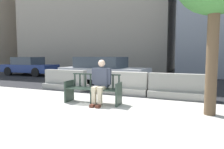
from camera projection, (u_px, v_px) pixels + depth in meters
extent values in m
plane|color=#B7B2A8|center=(89.00, 119.00, 4.53)|extent=(200.00, 200.00, 0.00)
cube|color=black|center=(157.00, 79.00, 12.53)|extent=(120.00, 12.00, 0.01)
cube|color=#28382D|center=(69.00, 91.00, 6.28)|extent=(0.08, 0.52, 0.66)
cube|color=#28382D|center=(119.00, 94.00, 5.74)|extent=(0.08, 0.52, 0.66)
cube|color=#28382D|center=(93.00, 96.00, 6.02)|extent=(0.06, 0.33, 0.45)
cube|color=#28382D|center=(89.00, 90.00, 5.78)|extent=(1.60, 0.16, 0.02)
cube|color=#28382D|center=(91.00, 89.00, 5.89)|extent=(1.60, 0.16, 0.02)
cube|color=#28382D|center=(93.00, 89.00, 6.00)|extent=(1.60, 0.16, 0.02)
cube|color=#28382D|center=(94.00, 88.00, 6.11)|extent=(1.60, 0.16, 0.02)
cube|color=#28382D|center=(96.00, 87.00, 6.22)|extent=(1.60, 0.16, 0.02)
cube|color=#28382D|center=(96.00, 74.00, 6.19)|extent=(1.60, 0.13, 0.04)
cube|color=#28382D|center=(75.00, 80.00, 6.46)|extent=(0.05, 0.03, 0.38)
cube|color=#28382D|center=(80.00, 80.00, 6.39)|extent=(0.05, 0.03, 0.38)
cube|color=#28382D|center=(85.00, 81.00, 6.33)|extent=(0.05, 0.03, 0.38)
cube|color=#28382D|center=(91.00, 81.00, 6.27)|extent=(0.05, 0.03, 0.38)
cube|color=#28382D|center=(96.00, 81.00, 6.21)|extent=(0.05, 0.03, 0.38)
cube|color=#28382D|center=(102.00, 81.00, 6.15)|extent=(0.05, 0.03, 0.38)
cube|color=#28382D|center=(107.00, 82.00, 6.08)|extent=(0.05, 0.03, 0.38)
cube|color=#28382D|center=(113.00, 82.00, 6.02)|extent=(0.05, 0.03, 0.38)
cube|color=#28382D|center=(119.00, 82.00, 5.96)|extent=(0.05, 0.03, 0.38)
cube|color=#28382D|center=(69.00, 81.00, 6.24)|extent=(0.08, 0.46, 0.03)
cube|color=#28382D|center=(119.00, 83.00, 5.69)|extent=(0.08, 0.46, 0.03)
cube|color=#383D4C|center=(102.00, 77.00, 5.95)|extent=(0.41, 0.26, 0.56)
sphere|color=beige|center=(102.00, 63.00, 5.89)|extent=(0.21, 0.21, 0.21)
cube|color=#C6B793|center=(96.00, 89.00, 5.80)|extent=(0.16, 0.45, 0.14)
cube|color=#C6B793|center=(102.00, 89.00, 5.74)|extent=(0.16, 0.45, 0.14)
cube|color=#C6B793|center=(94.00, 98.00, 5.66)|extent=(0.12, 0.12, 0.45)
cube|color=#C6B793|center=(100.00, 99.00, 5.60)|extent=(0.12, 0.12, 0.45)
cube|color=#4C2319|center=(93.00, 105.00, 5.60)|extent=(0.12, 0.27, 0.08)
cube|color=#4C2319|center=(99.00, 106.00, 5.54)|extent=(0.12, 0.27, 0.08)
cube|color=#383D4C|center=(94.00, 76.00, 6.00)|extent=(0.10, 0.12, 0.48)
cube|color=#383D4C|center=(109.00, 76.00, 5.83)|extent=(0.10, 0.12, 0.48)
cube|color=#ADA89E|center=(121.00, 91.00, 7.59)|extent=(2.02, 0.73, 0.24)
cube|color=#ADA89E|center=(121.00, 80.00, 7.56)|extent=(2.01, 0.35, 0.60)
cube|color=gray|center=(65.00, 87.00, 8.60)|extent=(2.03, 0.77, 0.24)
cube|color=gray|center=(65.00, 77.00, 8.57)|extent=(2.01, 0.39, 0.60)
cube|color=gray|center=(179.00, 95.00, 6.73)|extent=(2.00, 0.69, 0.24)
cube|color=gray|center=(179.00, 83.00, 6.70)|extent=(2.00, 0.31, 0.60)
cylinder|color=brown|center=(212.00, 58.00, 4.73)|extent=(0.27, 0.27, 2.77)
cube|color=silver|center=(104.00, 73.00, 10.67)|extent=(4.81, 2.13, 0.56)
cube|color=#38424C|center=(101.00, 62.00, 10.70)|extent=(2.60, 1.79, 0.57)
cylinder|color=black|center=(135.00, 77.00, 10.85)|extent=(0.65, 0.26, 0.64)
cylinder|color=black|center=(123.00, 80.00, 9.26)|extent=(0.65, 0.26, 0.64)
cylinder|color=black|center=(90.00, 75.00, 12.12)|extent=(0.65, 0.26, 0.64)
cylinder|color=black|center=(72.00, 77.00, 10.53)|extent=(0.65, 0.26, 0.64)
cube|color=navy|center=(30.00, 68.00, 15.05)|extent=(4.17, 1.87, 0.56)
cube|color=#38424C|center=(28.00, 61.00, 15.06)|extent=(1.96, 1.59, 0.56)
cylinder|color=black|center=(51.00, 71.00, 15.38)|extent=(0.65, 0.24, 0.64)
cylinder|color=black|center=(36.00, 72.00, 13.86)|extent=(0.65, 0.24, 0.64)
cylinder|color=black|center=(25.00, 70.00, 16.29)|extent=(0.65, 0.24, 0.64)
cylinder|color=black|center=(8.00, 71.00, 14.76)|extent=(0.65, 0.24, 0.64)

